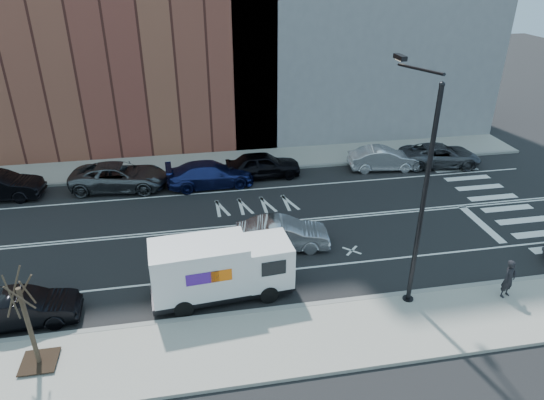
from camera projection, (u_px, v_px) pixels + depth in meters
name	position (u px, v px, depth m)	size (l,w,h in m)	color
ground	(221.00, 228.00, 25.27)	(120.00, 120.00, 0.00)	black
sidewalk_near	(243.00, 347.00, 17.52)	(44.00, 3.60, 0.15)	gray
sidewalk_far	(210.00, 163.00, 32.96)	(44.00, 3.60, 0.15)	gray
curb_near	(237.00, 314.00, 19.10)	(44.00, 0.25, 0.17)	gray
curb_far	(212.00, 173.00, 31.37)	(44.00, 0.25, 0.17)	gray
crosswalk	(500.00, 203.00, 27.82)	(3.00, 14.00, 0.01)	white
road_markings	(221.00, 228.00, 25.27)	(40.00, 8.60, 0.01)	white
streetlight	(419.00, 185.00, 18.02)	(0.44, 4.02, 9.34)	black
street_tree	(31.00, 334.00, 16.13)	(1.20, 1.20, 3.75)	black
fedex_van	(220.00, 268.00, 19.66)	(5.91, 2.42, 2.64)	black
far_parked_c	(119.00, 177.00, 29.18)	(2.64, 5.71, 1.59)	#4B4E53
far_parked_d	(210.00, 174.00, 29.56)	(2.15, 5.29, 1.53)	navy
far_parked_e	(263.00, 165.00, 30.74)	(1.92, 4.76, 1.62)	black
far_parked_f	(383.00, 159.00, 31.85)	(1.58, 4.52, 1.49)	silver
far_parked_g	(440.00, 155.00, 32.43)	(2.44, 5.29, 1.47)	#44454B
driving_sedan	(282.00, 234.00, 23.28)	(1.57, 4.51, 1.49)	#A5A5AA
near_parked_rear_a	(22.00, 309.00, 18.46)	(1.46, 4.17, 1.38)	black
pedestrian	(509.00, 279.00, 19.65)	(0.62, 0.41, 1.69)	black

